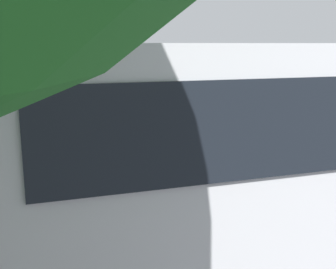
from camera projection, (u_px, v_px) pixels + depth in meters
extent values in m
plane|color=#38383D|center=(167.00, 182.00, 10.06)|extent=(80.00, 80.00, 0.00)
cube|color=silver|center=(329.00, 142.00, 6.06)|extent=(10.02, 3.07, 2.80)
cube|color=black|center=(281.00, 94.00, 7.11)|extent=(8.30, 0.52, 1.01)
cube|color=red|center=(278.00, 158.00, 7.35)|extent=(8.69, 0.53, 0.28)
cube|color=black|center=(320.00, 246.00, 6.40)|extent=(9.22, 2.82, 0.45)
torus|color=black|center=(81.00, 230.00, 6.32)|extent=(1.02, 0.38, 1.00)
cylinder|color=black|center=(313.00, 167.00, 9.78)|extent=(0.13, 0.13, 0.73)
cube|color=black|center=(311.00, 182.00, 9.90)|extent=(0.12, 0.27, 0.10)
cylinder|color=black|center=(319.00, 166.00, 9.83)|extent=(0.13, 0.13, 0.73)
cube|color=black|center=(317.00, 181.00, 9.95)|extent=(0.12, 0.27, 0.10)
cube|color=#3F594C|center=(318.00, 139.00, 9.66)|extent=(0.40, 0.31, 0.60)
cylinder|color=#3F594C|center=(310.00, 139.00, 9.58)|extent=(0.10, 0.10, 0.57)
sphere|color=tan|center=(309.00, 151.00, 9.64)|extent=(0.10, 0.10, 0.09)
cylinder|color=#3F594C|center=(327.00, 137.00, 9.74)|extent=(0.10, 0.10, 0.57)
sphere|color=tan|center=(326.00, 149.00, 9.80)|extent=(0.10, 0.10, 0.09)
sphere|color=tan|center=(320.00, 120.00, 9.57)|extent=(0.23, 0.23, 0.22)
cylinder|color=black|center=(271.00, 172.00, 9.33)|extent=(0.14, 0.14, 0.74)
cube|color=black|center=(270.00, 189.00, 9.46)|extent=(0.15, 0.28, 0.10)
cylinder|color=black|center=(279.00, 172.00, 9.34)|extent=(0.14, 0.14, 0.74)
cube|color=black|center=(277.00, 188.00, 9.46)|extent=(0.15, 0.28, 0.10)
cube|color=#3F594C|center=(277.00, 142.00, 9.19)|extent=(0.43, 0.36, 0.62)
cylinder|color=#3F594C|center=(266.00, 142.00, 9.18)|extent=(0.11, 0.11, 0.59)
sphere|color=tan|center=(265.00, 155.00, 9.24)|extent=(0.11, 0.11, 0.09)
cylinder|color=#3F594C|center=(288.00, 142.00, 9.20)|extent=(0.11, 0.11, 0.59)
sphere|color=tan|center=(287.00, 154.00, 9.26)|extent=(0.11, 0.11, 0.09)
sphere|color=tan|center=(278.00, 123.00, 9.10)|extent=(0.27, 0.27, 0.22)
cylinder|color=black|center=(206.00, 174.00, 9.16)|extent=(0.13, 0.13, 0.75)
cube|color=black|center=(205.00, 191.00, 9.29)|extent=(0.12, 0.27, 0.10)
cylinder|color=black|center=(213.00, 174.00, 9.19)|extent=(0.13, 0.13, 0.75)
cube|color=black|center=(212.00, 191.00, 9.32)|extent=(0.12, 0.27, 0.10)
cube|color=#3F594C|center=(210.00, 143.00, 9.03)|extent=(0.40, 0.31, 0.63)
cylinder|color=#3F594C|center=(199.00, 143.00, 8.99)|extent=(0.10, 0.10, 0.60)
sphere|color=tan|center=(199.00, 156.00, 9.05)|extent=(0.10, 0.10, 0.09)
cylinder|color=#3F594C|center=(221.00, 142.00, 9.07)|extent=(0.10, 0.10, 0.60)
sphere|color=tan|center=(220.00, 155.00, 9.14)|extent=(0.10, 0.10, 0.09)
sphere|color=tan|center=(210.00, 123.00, 8.94)|extent=(0.24, 0.24, 0.23)
cylinder|color=black|center=(155.00, 182.00, 8.62)|extent=(0.14, 0.14, 0.76)
cube|color=black|center=(155.00, 200.00, 8.74)|extent=(0.15, 0.28, 0.10)
cylinder|color=black|center=(162.00, 181.00, 8.69)|extent=(0.14, 0.14, 0.76)
cube|color=black|center=(161.00, 199.00, 8.81)|extent=(0.15, 0.28, 0.10)
cube|color=maroon|center=(159.00, 149.00, 8.51)|extent=(0.43, 0.36, 0.63)
cylinder|color=maroon|center=(148.00, 149.00, 8.39)|extent=(0.11, 0.11, 0.60)
sphere|color=tan|center=(148.00, 164.00, 8.46)|extent=(0.11, 0.11, 0.09)
cylinder|color=maroon|center=(169.00, 147.00, 8.61)|extent=(0.11, 0.11, 0.60)
sphere|color=tan|center=(169.00, 161.00, 8.67)|extent=(0.11, 0.11, 0.09)
sphere|color=tan|center=(159.00, 127.00, 8.41)|extent=(0.27, 0.27, 0.23)
cylinder|color=black|center=(92.00, 186.00, 8.35)|extent=(0.14, 0.14, 0.78)
cube|color=black|center=(92.00, 205.00, 8.48)|extent=(0.13, 0.27, 0.10)
cylinder|color=black|center=(100.00, 185.00, 8.41)|extent=(0.14, 0.14, 0.78)
cube|color=black|center=(100.00, 204.00, 8.54)|extent=(0.13, 0.27, 0.10)
cube|color=#3F594C|center=(95.00, 151.00, 8.23)|extent=(0.41, 0.33, 0.65)
cylinder|color=#3F594C|center=(82.00, 151.00, 8.14)|extent=(0.10, 0.10, 0.62)
sphere|color=tan|center=(83.00, 166.00, 8.20)|extent=(0.10, 0.10, 0.09)
cylinder|color=#3F594C|center=(107.00, 149.00, 8.32)|extent=(0.10, 0.10, 0.62)
sphere|color=tan|center=(107.00, 164.00, 8.38)|extent=(0.10, 0.10, 0.09)
sphere|color=tan|center=(94.00, 127.00, 8.13)|extent=(0.26, 0.26, 0.24)
torus|color=black|center=(8.00, 221.00, 7.12)|extent=(0.61, 0.23, 0.60)
cylinder|color=silver|center=(8.00, 221.00, 7.12)|extent=(0.14, 0.12, 0.12)
torus|color=black|center=(91.00, 207.00, 7.71)|extent=(0.61, 0.23, 0.60)
cylinder|color=silver|center=(91.00, 207.00, 7.71)|extent=(0.14, 0.14, 0.12)
cylinder|color=silver|center=(9.00, 201.00, 7.07)|extent=(0.32, 0.11, 0.67)
cube|color=red|center=(46.00, 197.00, 7.32)|extent=(0.88, 0.42, 0.36)
cube|color=black|center=(73.00, 190.00, 7.50)|extent=(0.55, 0.30, 0.20)
cylinder|color=silver|center=(69.00, 208.00, 7.39)|extent=(0.46, 0.15, 0.08)
cylinder|color=black|center=(11.00, 184.00, 7.02)|extent=(0.13, 0.58, 0.04)
torus|color=black|center=(85.00, 150.00, 11.86)|extent=(0.61, 0.23, 0.60)
cylinder|color=silver|center=(85.00, 150.00, 11.86)|extent=(0.14, 0.12, 0.12)
torus|color=black|center=(41.00, 123.00, 11.19)|extent=(0.85, 0.28, 0.84)
cylinder|color=silver|center=(41.00, 123.00, 11.19)|extent=(0.14, 0.14, 0.12)
cylinder|color=silver|center=(90.00, 139.00, 11.86)|extent=(0.63, 0.17, 0.40)
cube|color=white|center=(73.00, 128.00, 11.59)|extent=(0.92, 0.43, 0.80)
cube|color=black|center=(59.00, 117.00, 11.37)|extent=(0.56, 0.31, 0.48)
cylinder|color=silver|center=(56.00, 127.00, 11.52)|extent=(0.41, 0.15, 0.34)
cylinder|color=black|center=(95.00, 129.00, 11.87)|extent=(0.14, 0.58, 0.04)
cube|color=black|center=(76.00, 118.00, 11.58)|extent=(0.57, 0.43, 0.56)
sphere|color=red|center=(92.00, 121.00, 11.78)|extent=(0.30, 0.30, 0.26)
cylinder|color=black|center=(86.00, 125.00, 11.55)|extent=(0.46, 0.17, 0.11)
cylinder|color=black|center=(66.00, 126.00, 11.31)|extent=(0.34, 0.16, 0.38)
cylinder|color=black|center=(83.00, 123.00, 11.87)|extent=(0.46, 0.17, 0.11)
cylinder|color=black|center=(63.00, 123.00, 11.63)|extent=(0.34, 0.16, 0.38)
cube|color=orange|center=(169.00, 166.00, 11.33)|extent=(0.34, 0.34, 0.03)
cone|color=orange|center=(169.00, 155.00, 11.26)|extent=(0.26, 0.26, 0.60)
cylinder|color=white|center=(169.00, 156.00, 11.26)|extent=(0.19, 0.19, 0.07)
cube|color=white|center=(223.00, 156.00, 12.42)|extent=(0.24, 3.66, 0.01)
cube|color=white|center=(125.00, 163.00, 11.67)|extent=(0.29, 4.86, 0.01)
cube|color=white|center=(13.00, 171.00, 10.92)|extent=(0.24, 3.55, 0.01)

